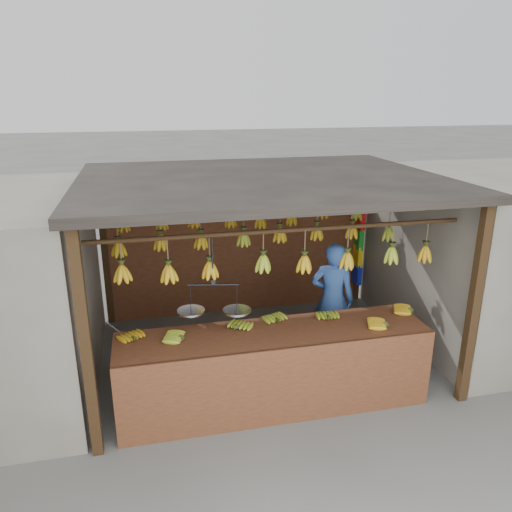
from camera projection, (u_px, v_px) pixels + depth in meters
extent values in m
plane|color=#5B5B57|center=(261.00, 354.00, 6.71)|extent=(80.00, 80.00, 0.00)
cube|color=black|center=(86.00, 348.00, 4.53)|extent=(0.10, 0.10, 2.30)
cube|color=black|center=(474.00, 307.00, 5.38)|extent=(0.10, 0.10, 2.30)
cube|color=black|center=(105.00, 250.00, 7.30)|extent=(0.10, 0.10, 2.30)
cube|color=black|center=(359.00, 233.00, 8.15)|extent=(0.10, 0.10, 2.30)
cube|color=black|center=(262.00, 181.00, 5.96)|extent=(4.30, 3.30, 0.10)
cylinder|color=black|center=(284.00, 231.00, 5.15)|extent=(4.00, 0.05, 0.05)
cylinder|color=black|center=(261.00, 209.00, 6.07)|extent=(4.00, 0.05, 0.05)
cylinder|color=black|center=(245.00, 193.00, 7.00)|extent=(4.00, 0.05, 0.05)
cube|color=#592F1A|center=(239.00, 257.00, 7.81)|extent=(4.00, 0.06, 1.80)
cube|color=slate|center=(506.00, 255.00, 7.11)|extent=(3.00, 3.00, 2.30)
cube|color=#592F1A|center=(274.00, 335.00, 5.39)|extent=(3.39, 0.75, 0.08)
cube|color=#592F1A|center=(283.00, 387.00, 5.17)|extent=(3.39, 0.04, 0.90)
cube|color=black|center=(125.00, 408.00, 4.89)|extent=(0.07, 0.07, 0.82)
cube|color=black|center=(419.00, 370.00, 5.57)|extent=(0.07, 0.07, 0.82)
cube|color=black|center=(126.00, 373.00, 5.50)|extent=(0.07, 0.07, 0.82)
cube|color=black|center=(391.00, 342.00, 6.17)|extent=(0.07, 0.07, 0.82)
ellipsoid|color=#B98B13|center=(135.00, 339.00, 5.16)|extent=(0.27, 0.30, 0.06)
ellipsoid|color=#92A523|center=(182.00, 337.00, 5.20)|extent=(0.28, 0.24, 0.06)
ellipsoid|color=#92A523|center=(238.00, 328.00, 5.39)|extent=(0.28, 0.30, 0.06)
ellipsoid|color=#92A523|center=(279.00, 321.00, 5.57)|extent=(0.24, 0.28, 0.06)
ellipsoid|color=#92A523|center=(330.00, 318.00, 5.63)|extent=(0.20, 0.25, 0.06)
ellipsoid|color=#B98B13|center=(385.00, 324.00, 5.49)|extent=(0.29, 0.25, 0.06)
ellipsoid|color=#B98B13|center=(410.00, 310.00, 5.84)|extent=(0.30, 0.27, 0.06)
ellipsoid|color=#B98B13|center=(122.00, 274.00, 4.95)|extent=(0.16, 0.16, 0.28)
ellipsoid|color=#B98B13|center=(169.00, 274.00, 5.03)|extent=(0.16, 0.16, 0.28)
ellipsoid|color=#B98B13|center=(210.00, 270.00, 5.15)|extent=(0.16, 0.16, 0.28)
ellipsoid|color=#92A523|center=(263.00, 264.00, 5.23)|extent=(0.16, 0.16, 0.28)
ellipsoid|color=#B98B13|center=(304.00, 264.00, 5.29)|extent=(0.16, 0.16, 0.28)
ellipsoid|color=#B98B13|center=(347.00, 261.00, 5.43)|extent=(0.16, 0.16, 0.28)
ellipsoid|color=#92A523|center=(391.00, 255.00, 5.52)|extent=(0.16, 0.16, 0.28)
ellipsoid|color=#B98B13|center=(425.00, 254.00, 5.65)|extent=(0.16, 0.16, 0.28)
ellipsoid|color=#B98B13|center=(119.00, 249.00, 5.79)|extent=(0.16, 0.16, 0.28)
ellipsoid|color=#B98B13|center=(161.00, 243.00, 5.92)|extent=(0.16, 0.16, 0.28)
ellipsoid|color=#B98B13|center=(201.00, 241.00, 5.99)|extent=(0.16, 0.16, 0.28)
ellipsoid|color=#92A523|center=(243.00, 239.00, 6.16)|extent=(0.16, 0.16, 0.28)
ellipsoid|color=#B98B13|center=(280.00, 235.00, 6.19)|extent=(0.16, 0.16, 0.28)
ellipsoid|color=#B98B13|center=(317.00, 233.00, 6.30)|extent=(0.16, 0.16, 0.28)
ellipsoid|color=#B98B13|center=(352.00, 231.00, 6.40)|extent=(0.16, 0.16, 0.28)
ellipsoid|color=#92A523|center=(388.00, 234.00, 6.53)|extent=(0.16, 0.16, 0.28)
ellipsoid|color=#B98B13|center=(124.00, 225.00, 6.80)|extent=(0.16, 0.16, 0.28)
ellipsoid|color=#B98B13|center=(162.00, 223.00, 6.91)|extent=(0.16, 0.16, 0.28)
ellipsoid|color=#B98B13|center=(194.00, 221.00, 6.99)|extent=(0.16, 0.16, 0.28)
ellipsoid|color=#B98B13|center=(230.00, 221.00, 7.05)|extent=(0.16, 0.16, 0.28)
ellipsoid|color=#B98B13|center=(261.00, 222.00, 7.14)|extent=(0.16, 0.16, 0.28)
ellipsoid|color=#B98B13|center=(292.00, 219.00, 7.29)|extent=(0.16, 0.16, 0.28)
ellipsoid|color=#B98B13|center=(323.00, 212.00, 7.34)|extent=(0.16, 0.16, 0.28)
ellipsoid|color=#92A523|center=(357.00, 214.00, 7.48)|extent=(0.16, 0.16, 0.28)
cylinder|color=black|center=(212.00, 260.00, 5.07)|extent=(0.02, 0.02, 0.54)
cylinder|color=black|center=(213.00, 285.00, 5.16)|extent=(0.52, 0.13, 0.02)
cylinder|color=silver|center=(191.00, 311.00, 5.25)|extent=(0.28, 0.28, 0.02)
cylinder|color=silver|center=(237.00, 311.00, 5.26)|extent=(0.28, 0.28, 0.02)
imported|color=#3359A5|center=(332.00, 299.00, 6.53)|extent=(0.66, 0.56, 1.55)
cube|color=red|center=(360.00, 219.00, 7.91)|extent=(0.08, 0.26, 0.34)
cube|color=#199926|center=(359.00, 238.00, 8.01)|extent=(0.08, 0.26, 0.34)
cube|color=yellow|center=(358.00, 255.00, 8.10)|extent=(0.08, 0.26, 0.34)
cube|color=#1426BF|center=(356.00, 273.00, 8.20)|extent=(0.08, 0.26, 0.34)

